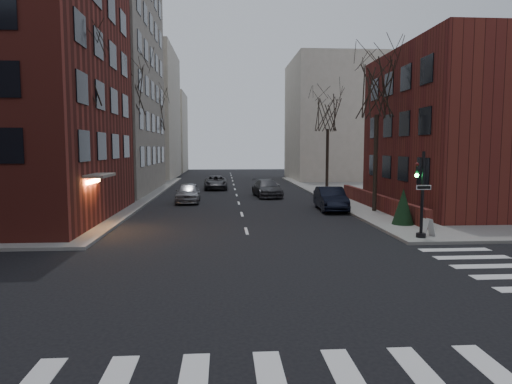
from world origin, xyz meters
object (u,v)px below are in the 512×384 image
car_lane_silver (188,193)px  evergreen_shrub (403,206)px  streetlamp_far (162,148)px  car_lane_gray (267,188)px  parked_sedan (331,199)px  streetlamp_near (125,149)px  tree_left_b (127,89)px  tree_left_c (154,114)px  traffic_signal (421,200)px  sandwich_board (427,227)px  tree_left_a (79,69)px  tree_right_a (377,90)px  tree_right_b (328,113)px  car_lane_far (216,182)px

car_lane_silver → evergreen_shrub: size_ratio=2.35×
streetlamp_far → car_lane_gray: bearing=-51.4°
parked_sedan → car_lane_silver: (-10.18, 5.28, -0.02)m
evergreen_shrub → streetlamp_near: bearing=150.8°
tree_left_b → tree_left_c: size_ratio=1.11×
tree_left_c → streetlamp_near: size_ratio=1.55×
traffic_signal → streetlamp_near: 20.86m
tree_left_b → tree_left_c: (0.00, 14.00, -0.88)m
streetlamp_far → sandwich_board: (16.68, -32.62, -3.68)m
tree_left_a → tree_left_c: bearing=90.0°
sandwich_board → parked_sedan: bearing=93.8°
tree_left_b → sandwich_board: (17.28, -16.62, -8.35)m
tree_right_a → car_lane_gray: (-6.16, 10.43, -7.27)m
tree_right_b → car_lane_far: bearing=159.1°
traffic_signal → tree_right_b: 23.71m
traffic_signal → parked_sedan: size_ratio=0.82×
streetlamp_near → sandwich_board: size_ratio=7.63×
car_lane_far → parked_sedan: bearing=-64.9°
car_lane_silver → tree_left_b: bearing=164.8°
tree_right_b → parked_sedan: bearing=-101.7°
tree_left_a → streetlamp_near: tree_left_a is taller
tree_left_a → car_lane_silver: 14.06m
tree_left_a → sandwich_board: (17.28, -4.62, -7.91)m
tree_left_a → car_lane_gray: (11.44, 14.43, -7.72)m
streetlamp_near → car_lane_far: bearing=66.2°
streetlamp_near → streetlamp_far: same height
streetlamp_far → evergreen_shrub: bearing=-60.3°
car_lane_silver → evergreen_shrub: (12.56, -12.11, 0.35)m
parked_sedan → car_lane_far: (-8.19, 16.65, -0.10)m
traffic_signal → car_lane_gray: size_ratio=0.77×
tree_left_b → car_lane_gray: size_ratio=2.08×
evergreen_shrub → parked_sedan: bearing=109.2°
tree_right_b → evergreen_shrub: size_ratio=4.69×
streetlamp_near → sandwich_board: (16.68, -12.62, -3.68)m
tree_right_b → tree_left_c: bearing=155.6°
tree_right_a → streetlamp_far: 29.65m
tree_left_a → tree_right_b: tree_left_a is taller
tree_right_a → tree_left_c: bearing=128.7°
tree_left_c → streetlamp_far: size_ratio=1.55×
car_lane_far → streetlamp_near: bearing=-114.8°
tree_right_b → car_lane_silver: (-12.78, -7.26, -6.80)m
car_lane_gray → car_lane_far: size_ratio=1.02×
tree_left_a → car_lane_gray: bearing=51.6°
tree_left_b → tree_right_b: (17.60, 6.00, -1.33)m
tree_right_b → sandwich_board: tree_right_b is taller
streetlamp_far → sandwich_board: streetlamp_far is taller
tree_left_c → tree_right_a: bearing=-51.3°
tree_left_c → car_lane_silver: size_ratio=2.12×
streetlamp_far → car_lane_gray: size_ratio=1.21×
traffic_signal → streetlamp_far: streetlamp_far is taller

